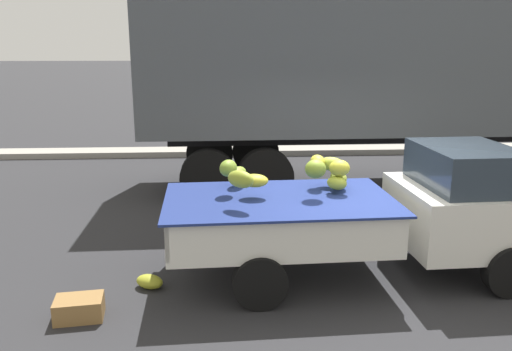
{
  "coord_description": "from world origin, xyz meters",
  "views": [
    {
      "loc": [
        -1.92,
        -6.43,
        2.94
      ],
      "look_at": [
        -1.54,
        0.06,
        1.31
      ],
      "focal_mm": 36.17,
      "sensor_mm": 36.0,
      "label": 1
    }
  ],
  "objects_px": {
    "fallen_banana_bunch_near_tailgate": "(150,282)",
    "produce_crate": "(79,308)",
    "pickup_truck": "(432,208)",
    "semi_trailer": "(428,67)"
  },
  "relations": [
    {
      "from": "fallen_banana_bunch_near_tailgate",
      "to": "produce_crate",
      "type": "distance_m",
      "value": 0.98
    },
    {
      "from": "pickup_truck",
      "to": "semi_trailer",
      "type": "relative_size",
      "value": 0.43
    },
    {
      "from": "fallen_banana_bunch_near_tailgate",
      "to": "produce_crate",
      "type": "xyz_separation_m",
      "value": [
        -0.68,
        -0.7,
        0.04
      ]
    },
    {
      "from": "semi_trailer",
      "to": "produce_crate",
      "type": "xyz_separation_m",
      "value": [
        -5.91,
        -5.46,
        -2.42
      ]
    },
    {
      "from": "semi_trailer",
      "to": "fallen_banana_bunch_near_tailgate",
      "type": "xyz_separation_m",
      "value": [
        -5.23,
        -4.76,
        -2.46
      ]
    },
    {
      "from": "semi_trailer",
      "to": "produce_crate",
      "type": "bearing_deg",
      "value": -138.29
    },
    {
      "from": "fallen_banana_bunch_near_tailgate",
      "to": "pickup_truck",
      "type": "bearing_deg",
      "value": 4.74
    },
    {
      "from": "produce_crate",
      "to": "semi_trailer",
      "type": "bearing_deg",
      "value": 42.77
    },
    {
      "from": "semi_trailer",
      "to": "fallen_banana_bunch_near_tailgate",
      "type": "relative_size",
      "value": 33.25
    },
    {
      "from": "pickup_truck",
      "to": "produce_crate",
      "type": "relative_size",
      "value": 9.94
    }
  ]
}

